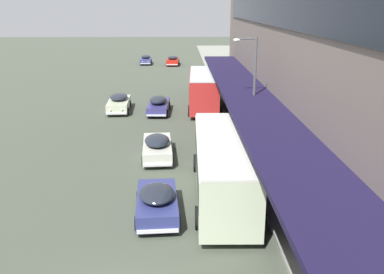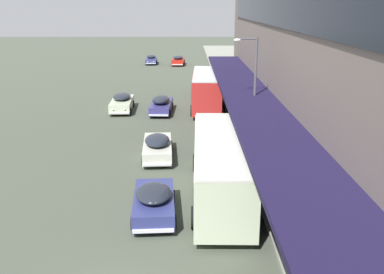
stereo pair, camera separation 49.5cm
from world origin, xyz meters
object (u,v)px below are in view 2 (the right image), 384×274
transit_bus_kerbside_front (207,88)px  sedan_oncoming_rear (157,146)px  sedan_second_near (178,60)px  sedan_oncoming_front (154,201)px  transit_bus_kerbside_rear (220,164)px  sedan_trailing_near (122,102)px  street_lamp (252,88)px  sedan_far_back (161,104)px  sedan_second_mid (151,59)px

transit_bus_kerbside_front → sedan_oncoming_rear: 13.91m
sedan_oncoming_rear → sedan_second_near: (0.33, 43.29, 0.01)m
sedan_oncoming_rear → sedan_oncoming_front: sedan_oncoming_rear is taller
transit_bus_kerbside_rear → sedan_oncoming_front: 3.91m
sedan_trailing_near → street_lamp: 16.09m
street_lamp → sedan_oncoming_rear: bearing=-173.5°
sedan_trailing_near → sedan_far_back: sedan_far_back is taller
transit_bus_kerbside_front → sedan_trailing_near: bearing=-174.8°
transit_bus_kerbside_rear → sedan_second_mid: (-7.67, 50.63, -1.05)m
sedan_oncoming_rear → sedan_oncoming_front: (0.39, -7.87, -0.01)m
sedan_oncoming_front → transit_bus_kerbside_rear: bearing=32.6°
sedan_oncoming_rear → sedan_far_back: sedan_far_back is taller
transit_bus_kerbside_front → sedan_second_mid: 32.38m
transit_bus_kerbside_front → sedan_second_near: 30.13m
sedan_oncoming_front → street_lamp: street_lamp is taller
sedan_second_mid → street_lamp: bearing=-77.1°
transit_bus_kerbside_front → street_lamp: street_lamp is taller
transit_bus_kerbside_front → sedan_second_mid: (-7.76, 31.42, -1.19)m
sedan_oncoming_rear → sedan_second_mid: (-4.11, 44.79, -0.01)m
transit_bus_kerbside_front → sedan_oncoming_front: size_ratio=2.12×
sedan_oncoming_rear → street_lamp: 7.03m
transit_bus_kerbside_rear → sedan_oncoming_rear: (-3.56, 5.84, -1.04)m
sedan_trailing_near → sedan_second_mid: (0.03, 32.13, -0.04)m
sedan_trailing_near → sedan_oncoming_front: size_ratio=1.13×
transit_bus_kerbside_rear → sedan_trailing_near: (-7.70, 18.50, -1.01)m
sedan_oncoming_rear → sedan_trailing_near: sedan_trailing_near is taller
sedan_second_near → sedan_second_mid: sedan_second_near is taller
sedan_second_mid → transit_bus_kerbside_rear: bearing=-81.4°
sedan_far_back → sedan_oncoming_front: 19.68m
transit_bus_kerbside_rear → sedan_trailing_near: size_ratio=2.08×
transit_bus_kerbside_front → sedan_trailing_near: (-7.79, -0.71, -1.15)m
sedan_second_near → sedan_trailing_near: (-4.46, -30.63, 0.02)m
transit_bus_kerbside_front → sedan_oncoming_front: bearing=-98.7°
transit_bus_kerbside_front → sedan_second_mid: transit_bus_kerbside_front is taller
transit_bus_kerbside_front → street_lamp: (2.33, -12.69, 2.46)m
sedan_oncoming_rear → sedan_second_mid: sedan_oncoming_rear is taller
transit_bus_kerbside_rear → sedan_oncoming_front: (-3.17, -2.03, -1.05)m
sedan_far_back → sedan_oncoming_front: size_ratio=1.13×
sedan_oncoming_front → sedan_second_mid: size_ratio=1.02×
sedan_oncoming_rear → sedan_second_near: 43.30m
sedan_far_back → sedan_second_near: bearing=88.5°
sedan_trailing_near → sedan_second_mid: bearing=90.0°
sedan_oncoming_rear → street_lamp: street_lamp is taller
sedan_second_mid → street_lamp: (10.09, -44.11, 3.66)m
sedan_trailing_near → sedan_far_back: 3.76m
transit_bus_kerbside_rear → sedan_far_back: transit_bus_kerbside_rear is taller
sedan_second_near → sedan_oncoming_front: size_ratio=1.00×
sedan_far_back → street_lamp: street_lamp is taller
transit_bus_kerbside_rear → sedan_second_mid: bearing=98.6°
transit_bus_kerbside_front → transit_bus_kerbside_rear: transit_bus_kerbside_front is taller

